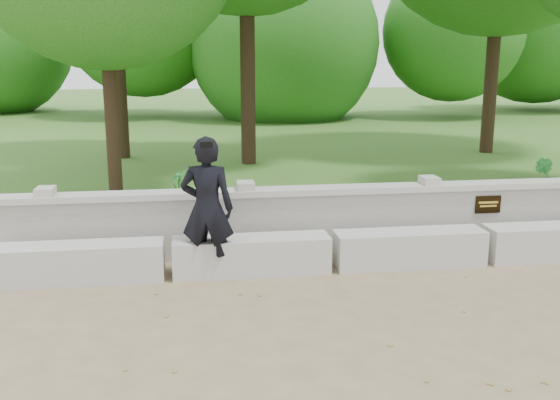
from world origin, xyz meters
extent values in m
cube|color=#3C6B21|center=(0.00, 14.00, 0.12)|extent=(40.00, 22.00, 0.25)
cube|color=beige|center=(-5.00, 1.90, 0.23)|extent=(1.90, 0.45, 0.45)
cube|color=beige|center=(-3.00, 1.90, 0.23)|extent=(1.90, 0.45, 0.45)
cube|color=beige|center=(-1.00, 1.90, 0.23)|extent=(1.90, 0.45, 0.45)
cube|color=beige|center=(1.00, 1.90, 0.23)|extent=(1.90, 0.45, 0.45)
cube|color=#B6B4AC|center=(0.00, 2.60, 0.41)|extent=(12.50, 0.25, 0.82)
cube|color=beige|center=(0.00, 2.60, 0.86)|extent=(12.50, 0.35, 0.08)
cube|color=black|center=(0.30, 2.46, 0.62)|extent=(0.36, 0.02, 0.24)
imported|color=black|center=(-3.53, 1.80, 0.85)|extent=(0.69, 0.52, 1.70)
cube|color=black|center=(-3.53, 1.46, 1.65)|extent=(0.14, 0.05, 0.07)
cylinder|color=#382619|center=(-5.27, 9.87, 2.40)|extent=(0.29, 0.29, 4.30)
cylinder|color=#382619|center=(-4.97, 5.37, 1.98)|extent=(0.23, 0.23, 3.47)
cylinder|color=#382619|center=(-2.39, 8.58, 2.67)|extent=(0.33, 0.33, 4.84)
cylinder|color=#382619|center=(3.72, 9.44, 2.68)|extent=(0.33, 0.33, 4.85)
imported|color=#297B30|center=(-3.88, 3.30, 0.53)|extent=(0.32, 0.35, 0.56)
imported|color=#297B30|center=(2.37, 4.55, 0.56)|extent=(0.39, 0.42, 0.63)
imported|color=#297B30|center=(-3.89, 4.47, 0.55)|extent=(0.39, 0.41, 0.61)
camera|label=1|loc=(-3.70, -5.32, 2.56)|focal=40.00mm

